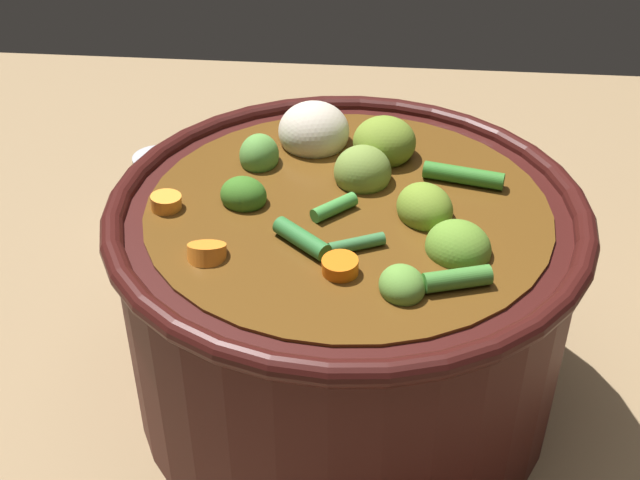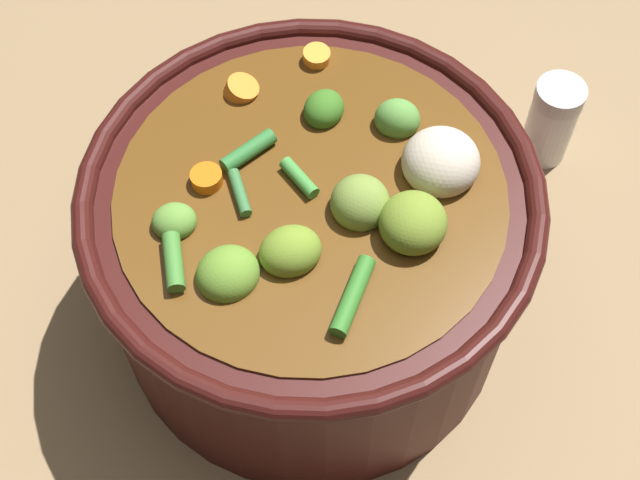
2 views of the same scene
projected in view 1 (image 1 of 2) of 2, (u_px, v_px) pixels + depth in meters
ground_plane at (344, 385)px, 0.60m from camera, size 1.10×1.10×0.00m
cooking_pot at (346, 295)px, 0.55m from camera, size 0.30×0.30×0.18m
salt_shaker at (161, 196)px, 0.73m from camera, size 0.04×0.04×0.08m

